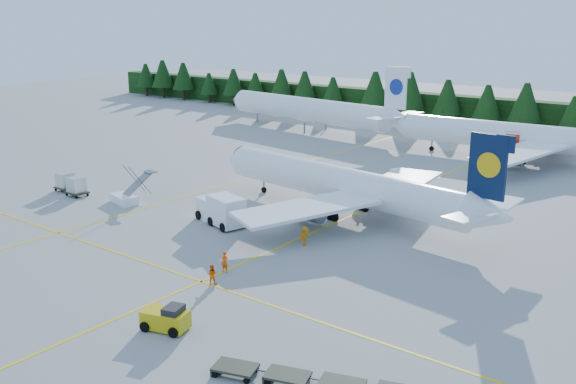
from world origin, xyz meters
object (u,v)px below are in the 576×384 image
Objects in this scene: airliner_red at (512,137)px; service_truck at (220,209)px; baggage_tug at (166,318)px; airstairs at (126,197)px; airliner_navy at (334,183)px.

airliner_red is 5.95× the size of service_truck.
airliner_red is 11.80× the size of baggage_tug.
airstairs reaches higher than baggage_tug.
airstairs reaches higher than service_truck.
airliner_navy is at bearing 85.85° from baggage_tug.
airliner_navy reaches higher than baggage_tug.
airliner_red is at bearing 89.03° from airliner_navy.
airliner_navy reaches higher than service_truck.
airliner_navy is at bearing 73.23° from service_truck.
service_truck is at bearing 108.43° from baggage_tug.
airstairs is 14.12m from service_truck.
airliner_red reaches higher than airstairs.
airliner_navy is 0.91× the size of airliner_red.
airliner_navy is 10.78× the size of baggage_tug.
baggage_tug is (0.36, -69.16, -2.77)m from airliner_red.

